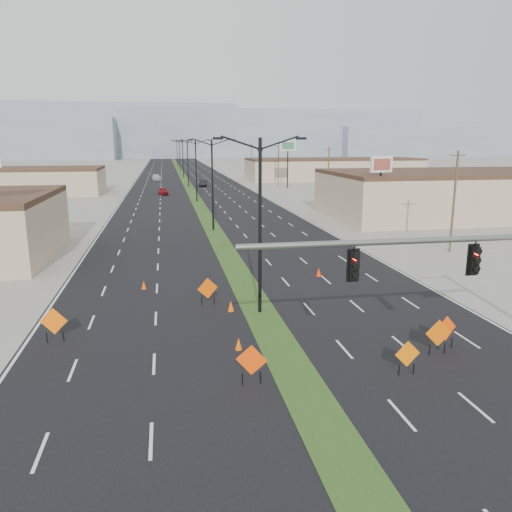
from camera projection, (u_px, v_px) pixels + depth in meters
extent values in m
plane|color=gray|center=(323.00, 423.00, 17.75)|extent=(600.00, 600.00, 0.00)
cube|color=black|center=(188.00, 185.00, 113.60)|extent=(25.00, 400.00, 0.02)
cube|color=#254619|center=(188.00, 185.00, 113.60)|extent=(2.00, 400.00, 0.04)
cube|color=tan|center=(19.00, 182.00, 93.11)|extent=(30.00, 14.00, 4.50)
cube|color=tan|center=(465.00, 195.00, 66.21)|extent=(36.00, 18.00, 5.50)
cube|color=tan|center=(333.00, 170.00, 129.27)|extent=(44.00, 16.00, 5.00)
cube|color=gray|center=(236.00, 134.00, 309.14)|extent=(220.00, 50.00, 28.00)
cube|color=gray|center=(451.00, 142.00, 325.19)|extent=(160.00, 50.00, 18.00)
cube|color=gray|center=(123.00, 131.00, 315.60)|extent=(140.00, 50.00, 32.00)
cylinder|color=slate|center=(441.00, 240.00, 19.20)|extent=(16.00, 0.24, 0.24)
cube|color=black|center=(354.00, 266.00, 18.79)|extent=(0.50, 0.28, 1.30)
sphere|color=#FF0C05|center=(356.00, 258.00, 18.56)|extent=(0.22, 0.22, 0.22)
cube|color=black|center=(474.00, 260.00, 19.66)|extent=(0.50, 0.28, 1.30)
sphere|color=#FF0C05|center=(477.00, 253.00, 19.43)|extent=(0.22, 0.22, 0.22)
cylinder|color=black|center=(260.00, 228.00, 28.13)|extent=(0.20, 0.20, 10.00)
cube|color=black|center=(218.00, 138.00, 26.61)|extent=(0.55, 0.24, 0.14)
cube|color=black|center=(301.00, 138.00, 27.41)|extent=(0.55, 0.24, 0.14)
cylinder|color=black|center=(212.00, 186.00, 54.96)|extent=(0.20, 0.20, 10.00)
cube|color=black|center=(190.00, 140.00, 53.45)|extent=(0.55, 0.24, 0.14)
cube|color=black|center=(233.00, 140.00, 54.25)|extent=(0.55, 0.24, 0.14)
cylinder|color=black|center=(196.00, 171.00, 81.80)|extent=(0.20, 0.20, 10.00)
cube|color=black|center=(181.00, 140.00, 80.28)|extent=(0.55, 0.24, 0.14)
cube|color=black|center=(210.00, 140.00, 81.09)|extent=(0.55, 0.24, 0.14)
cylinder|color=black|center=(188.00, 164.00, 108.64)|extent=(0.20, 0.20, 10.00)
cube|color=black|center=(176.00, 140.00, 107.12)|extent=(0.55, 0.24, 0.14)
cube|color=black|center=(198.00, 140.00, 107.92)|extent=(0.55, 0.24, 0.14)
cylinder|color=black|center=(183.00, 159.00, 135.47)|extent=(0.20, 0.20, 10.00)
cube|color=black|center=(174.00, 140.00, 133.96)|extent=(0.55, 0.24, 0.14)
cube|color=black|center=(191.00, 140.00, 134.76)|extent=(0.55, 0.24, 0.14)
cylinder|color=black|center=(180.00, 156.00, 162.31)|extent=(0.20, 0.20, 10.00)
cube|color=black|center=(172.00, 141.00, 160.79)|extent=(0.55, 0.24, 0.14)
cube|color=black|center=(186.00, 141.00, 161.60)|extent=(0.55, 0.24, 0.14)
cylinder|color=black|center=(177.00, 154.00, 189.15)|extent=(0.20, 0.20, 10.00)
cube|color=black|center=(171.00, 141.00, 187.63)|extent=(0.55, 0.24, 0.14)
cube|color=black|center=(183.00, 141.00, 188.44)|extent=(0.55, 0.24, 0.14)
cylinder|color=#4C3823|center=(454.00, 202.00, 44.20)|extent=(0.20, 0.20, 9.00)
cube|color=#4C3823|center=(458.00, 155.00, 43.28)|extent=(1.60, 0.10, 0.10)
cylinder|color=#4C3823|center=(328.00, 176.00, 77.75)|extent=(0.20, 0.20, 9.00)
cube|color=#4C3823|center=(329.00, 149.00, 76.82)|extent=(1.60, 0.10, 0.10)
cylinder|color=#4C3823|center=(278.00, 165.00, 111.29)|extent=(0.20, 0.20, 9.00)
cube|color=#4C3823|center=(278.00, 147.00, 110.37)|extent=(1.60, 0.10, 0.10)
cylinder|color=#4C3823|center=(252.00, 160.00, 144.84)|extent=(0.20, 0.20, 9.00)
cube|color=#4C3823|center=(252.00, 145.00, 143.91)|extent=(1.60, 0.10, 0.10)
imported|color=maroon|center=(163.00, 191.00, 92.97)|extent=(1.99, 4.04, 1.32)
imported|color=black|center=(203.00, 183.00, 110.25)|extent=(2.17, 4.70, 1.49)
imported|color=#B7BBC2|center=(156.00, 178.00, 126.26)|extent=(2.59, 5.29, 1.48)
cube|color=#FC6105|center=(54.00, 321.00, 24.62)|extent=(1.35, 0.21, 1.36)
cylinder|color=black|center=(47.00, 338.00, 24.74)|extent=(0.05, 0.05, 0.57)
cylinder|color=black|center=(64.00, 337.00, 24.88)|extent=(0.05, 0.05, 0.57)
cube|color=#FF4405|center=(251.00, 360.00, 20.35)|extent=(1.24, 0.46, 1.30)
cylinder|color=black|center=(242.00, 379.00, 20.47)|extent=(0.05, 0.05, 0.54)
cylinder|color=black|center=(261.00, 378.00, 20.60)|extent=(0.05, 0.05, 0.54)
cube|color=#ED5304|center=(208.00, 288.00, 30.29)|extent=(1.25, 0.43, 1.30)
cylinder|color=black|center=(202.00, 301.00, 30.41)|extent=(0.05, 0.05, 0.54)
cylinder|color=black|center=(214.00, 301.00, 30.54)|extent=(0.05, 0.05, 0.54)
cube|color=orange|center=(408.00, 354.00, 21.23)|extent=(1.16, 0.11, 1.16)
cylinder|color=black|center=(399.00, 370.00, 21.33)|extent=(0.05, 0.05, 0.48)
cylinder|color=black|center=(414.00, 369.00, 21.45)|extent=(0.05, 0.05, 0.48)
cube|color=#EC5C04|center=(439.00, 333.00, 23.22)|extent=(1.30, 0.05, 1.30)
cylinder|color=black|center=(430.00, 350.00, 23.34)|extent=(0.05, 0.05, 0.54)
cylinder|color=black|center=(445.00, 349.00, 23.47)|extent=(0.05, 0.05, 0.54)
cube|color=#FF4405|center=(446.00, 328.00, 23.91)|extent=(1.20, 0.42, 1.25)
cylinder|color=black|center=(438.00, 344.00, 24.02)|extent=(0.05, 0.05, 0.52)
cylinder|color=black|center=(452.00, 343.00, 24.15)|extent=(0.05, 0.05, 0.52)
cone|color=#F85205|center=(231.00, 306.00, 29.37)|extent=(0.40, 0.40, 0.63)
cone|color=#D55004|center=(239.00, 344.00, 23.94)|extent=(0.38, 0.38, 0.60)
cone|color=red|center=(319.00, 272.00, 36.93)|extent=(0.43, 0.43, 0.69)
cone|color=#D74604|center=(144.00, 285.00, 33.78)|extent=(0.47, 0.47, 0.59)
cylinder|color=black|center=(379.00, 199.00, 56.12)|extent=(0.24, 0.24, 6.76)
cube|color=white|center=(381.00, 164.00, 55.24)|extent=(2.69, 0.80, 1.78)
cube|color=#983F32|center=(382.00, 164.00, 55.05)|extent=(2.11, 0.42, 1.25)
cylinder|color=black|center=(288.00, 168.00, 106.18)|extent=(0.24, 0.24, 8.21)
cube|color=white|center=(288.00, 146.00, 105.11)|extent=(3.25, 0.52, 2.16)
cube|color=#317C4C|center=(288.00, 146.00, 104.92)|extent=(2.59, 0.19, 1.51)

